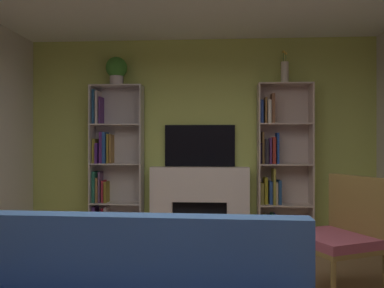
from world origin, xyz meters
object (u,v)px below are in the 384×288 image
tv (200,146)px  vase_with_flowers (285,72)px  potted_plant (117,70)px  bookshelf_right (278,168)px  bookshelf_left (111,168)px  fireplace (200,203)px  armchair (341,232)px

tv → vase_with_flowers: vase_with_flowers is taller
potted_plant → tv: bearing=6.1°
bookshelf_right → potted_plant: size_ratio=5.54×
tv → bookshelf_left: (-1.22, -0.07, -0.30)m
fireplace → bookshelf_left: size_ratio=0.67×
tv → potted_plant: (-1.13, -0.12, 1.04)m
fireplace → armchair: armchair is taller
tv → bookshelf_left: bearing=-176.8°
potted_plant → vase_with_flowers: vase_with_flowers is taller
bookshelf_right → potted_plant: (-2.17, -0.04, 1.33)m
bookshelf_left → potted_plant: bearing=-28.8°
tv → bookshelf_left: size_ratio=0.45×
bookshelf_left → armchair: size_ratio=2.04×
armchair → bookshelf_right: bearing=100.0°
armchair → fireplace: bearing=128.1°
vase_with_flowers → bookshelf_left: bearing=178.8°
tv → vase_with_flowers: 1.50m
fireplace → vase_with_flowers: size_ratio=3.23×
bookshelf_right → fireplace: bearing=-179.8°
bookshelf_left → fireplace: bearing=-0.6°
bookshelf_left → vase_with_flowers: bearing=-1.2°
vase_with_flowers → fireplace: bearing=178.1°
fireplace → potted_plant: (-1.13, -0.04, 1.81)m
potted_plant → vase_with_flowers: 2.26m
potted_plant → armchair: size_ratio=0.37×
potted_plant → armchair: 3.49m
bookshelf_right → potted_plant: 2.55m
bookshelf_right → vase_with_flowers: (0.09, -0.04, 1.27)m
tv → potted_plant: size_ratio=2.48×
fireplace → bookshelf_left: 1.31m
tv → potted_plant: bearing=-173.9°
tv → armchair: (1.35, -1.80, -0.77)m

